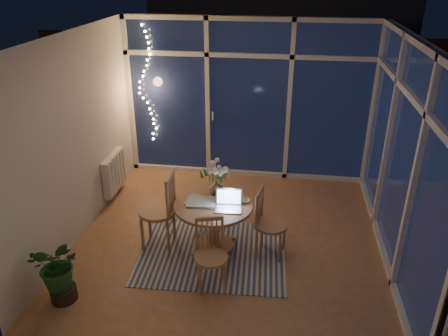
{
  "coord_description": "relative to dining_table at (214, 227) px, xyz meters",
  "views": [
    {
      "loc": [
        0.61,
        -4.8,
        3.34
      ],
      "look_at": [
        -0.14,
        0.25,
        0.91
      ],
      "focal_mm": 35.0,
      "sensor_mm": 36.0,
      "label": 1
    }
  ],
  "objects": [
    {
      "name": "laptop",
      "position": [
        0.2,
        -0.1,
        0.45
      ],
      "size": [
        0.34,
        0.3,
        0.23
      ],
      "primitive_type": null,
      "rotation": [
        0.0,
        0.0,
        0.07
      ],
      "color": "silver",
      "rests_on": "dining_table"
    },
    {
      "name": "ceiling",
      "position": [
        0.19,
        0.26,
        2.27
      ],
      "size": [
        4.0,
        4.0,
        0.0
      ],
      "primitive_type": "plane",
      "color": "white",
      "rests_on": "wall_back"
    },
    {
      "name": "potted_plant",
      "position": [
        -1.46,
        -1.15,
        0.05
      ],
      "size": [
        0.64,
        0.59,
        0.76
      ],
      "primitive_type": "imported",
      "rotation": [
        0.0,
        0.0,
        -0.25
      ],
      "color": "#1B4C1F",
      "rests_on": "floor"
    },
    {
      "name": "flower_vase",
      "position": [
        -0.0,
        0.24,
        0.44
      ],
      "size": [
        0.21,
        0.21,
        0.21
      ],
      "primitive_type": "imported",
      "rotation": [
        0.0,
        0.0,
        0.05
      ],
      "color": "silver",
      "rests_on": "dining_table"
    },
    {
      "name": "dining_table",
      "position": [
        0.0,
        0.0,
        0.0
      ],
      "size": [
        1.02,
        1.02,
        0.66
      ],
      "primitive_type": "cylinder",
      "rotation": [
        0.0,
        0.0,
        0.05
      ],
      "color": "#A17148",
      "rests_on": "floor"
    },
    {
      "name": "wall_left",
      "position": [
        -1.81,
        0.26,
        0.97
      ],
      "size": [
        0.04,
        4.0,
        2.6
      ],
      "primitive_type": "cube",
      "color": "beige",
      "rests_on": "floor"
    },
    {
      "name": "chair_front",
      "position": [
        0.09,
        -0.71,
        0.09
      ],
      "size": [
        0.48,
        0.48,
        0.84
      ],
      "primitive_type": "cube",
      "rotation": [
        0.0,
        0.0,
        0.26
      ],
      "color": "#A17148",
      "rests_on": "floor"
    },
    {
      "name": "garden_shrubs",
      "position": [
        -0.61,
        3.66,
        0.12
      ],
      "size": [
        0.9,
        0.9,
        0.9
      ],
      "primitive_type": "sphere",
      "color": "black",
      "rests_on": "ground"
    },
    {
      "name": "newspapers",
      "position": [
        -0.12,
        0.01,
        0.34
      ],
      "size": [
        0.35,
        0.27,
        0.02
      ],
      "primitive_type": "cube",
      "rotation": [
        0.0,
        0.0,
        0.0
      ],
      "color": "beige",
      "rests_on": "dining_table"
    },
    {
      "name": "window_wall_right",
      "position": [
        2.15,
        0.26,
        0.97
      ],
      "size": [
        0.1,
        4.0,
        2.6
      ],
      "primitive_type": "cube",
      "color": "silver",
      "rests_on": "floor"
    },
    {
      "name": "wall_back",
      "position": [
        0.19,
        2.26,
        0.97
      ],
      "size": [
        4.0,
        0.04,
        2.6
      ],
      "primitive_type": "cube",
      "color": "beige",
      "rests_on": "floor"
    },
    {
      "name": "radiator",
      "position": [
        -1.75,
        1.16,
        0.07
      ],
      "size": [
        0.1,
        0.7,
        0.58
      ],
      "primitive_type": "cube",
      "color": "silver",
      "rests_on": "wall_left"
    },
    {
      "name": "garden_patio",
      "position": [
        0.69,
        5.26,
        -0.39
      ],
      "size": [
        12.0,
        6.0,
        0.1
      ],
      "primitive_type": "cube",
      "color": "black",
      "rests_on": "ground"
    },
    {
      "name": "wall_front",
      "position": [
        0.19,
        -1.74,
        0.97
      ],
      "size": [
        4.0,
        0.04,
        2.6
      ],
      "primitive_type": "cube",
      "color": "beige",
      "rests_on": "floor"
    },
    {
      "name": "fairy_lights",
      "position": [
        -1.46,
        2.14,
        1.19
      ],
      "size": [
        0.24,
        0.1,
        1.85
      ],
      "primitive_type": null,
      "color": "#F3BA61",
      "rests_on": "window_wall_back"
    },
    {
      "name": "floor",
      "position": [
        0.19,
        0.26,
        -0.33
      ],
      "size": [
        4.0,
        4.0,
        0.0
      ],
      "primitive_type": "plane",
      "color": "olive",
      "rests_on": "ground"
    },
    {
      "name": "bowl",
      "position": [
        0.37,
        0.11,
        0.35
      ],
      "size": [
        0.16,
        0.16,
        0.04
      ],
      "primitive_type": "imported",
      "rotation": [
        0.0,
        0.0,
        0.05
      ],
      "color": "silver",
      "rests_on": "dining_table"
    },
    {
      "name": "garden_fence",
      "position": [
        0.19,
        5.76,
        0.57
      ],
      "size": [
        11.0,
        0.08,
        1.8
      ],
      "primitive_type": "cube",
      "color": "#3B2215",
      "rests_on": "ground"
    },
    {
      "name": "chair_right",
      "position": [
        0.72,
        -0.0,
        0.12
      ],
      "size": [
        0.48,
        0.48,
        0.89
      ],
      "primitive_type": "cube",
      "rotation": [
        0.0,
        0.0,
        1.4
      ],
      "color": "#A17148",
      "rests_on": "floor"
    },
    {
      "name": "phone",
      "position": [
        0.14,
        -0.16,
        0.33
      ],
      "size": [
        0.1,
        0.06,
        0.01
      ],
      "primitive_type": "cube",
      "rotation": [
        0.0,
        0.0,
        0.09
      ],
      "color": "black",
      "rests_on": "dining_table"
    },
    {
      "name": "window_wall_back",
      "position": [
        0.19,
        2.22,
        0.97
      ],
      "size": [
        4.0,
        0.1,
        2.6
      ],
      "primitive_type": "cube",
      "color": "silver",
      "rests_on": "floor"
    },
    {
      "name": "wall_right",
      "position": [
        2.19,
        0.26,
        0.97
      ],
      "size": [
        0.04,
        4.0,
        2.6
      ],
      "primitive_type": "cube",
      "color": "beige",
      "rests_on": "floor"
    },
    {
      "name": "chair_left",
      "position": [
        -0.71,
        -0.01,
        0.19
      ],
      "size": [
        0.5,
        0.5,
        1.04
      ],
      "primitive_type": "cube",
      "rotation": [
        0.0,
        0.0,
        -1.54
      ],
      "color": "#A17148",
      "rests_on": "floor"
    },
    {
      "name": "rug",
      "position": [
        0.0,
        -0.1,
        -0.32
      ],
      "size": [
        1.9,
        1.55,
        0.01
      ],
      "primitive_type": "cube",
      "rotation": [
        0.0,
        0.0,
        0.05
      ],
      "color": "beige",
      "rests_on": "floor"
    },
    {
      "name": "neighbour_roof",
      "position": [
        0.49,
        8.76,
        1.87
      ],
      "size": [
        7.0,
        3.0,
        2.2
      ],
      "primitive_type": "cube",
      "color": "#35373F",
      "rests_on": "ground"
    }
  ]
}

